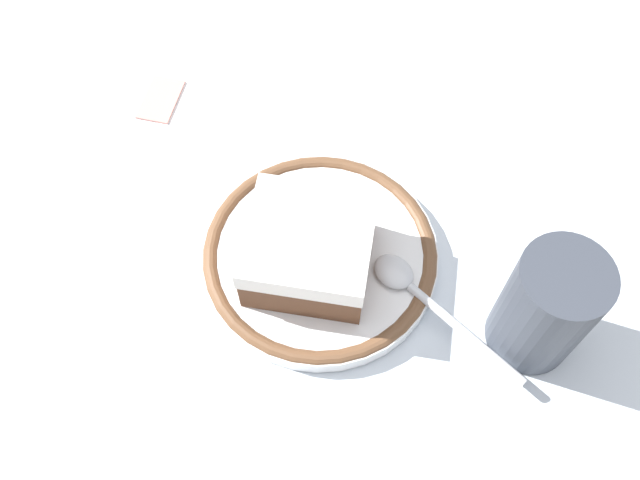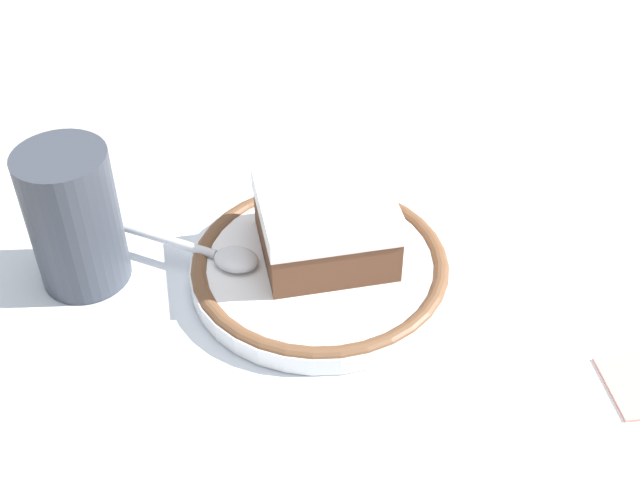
% 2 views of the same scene
% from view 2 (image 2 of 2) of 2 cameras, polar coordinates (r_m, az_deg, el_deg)
% --- Properties ---
extents(ground_plane, '(2.40, 2.40, 0.00)m').
position_cam_2_polar(ground_plane, '(0.57, -0.96, -3.87)').
color(ground_plane, '#B7B2A8').
extents(placemat, '(0.52, 0.32, 0.00)m').
position_cam_2_polar(placemat, '(0.57, -0.96, -3.81)').
color(placemat, silver).
rests_on(placemat, ground_plane).
extents(plate, '(0.18, 0.18, 0.02)m').
position_cam_2_polar(plate, '(0.57, -0.00, -1.92)').
color(plate, white).
rests_on(plate, placemat).
extents(cake_slice, '(0.11, 0.11, 0.05)m').
position_cam_2_polar(cake_slice, '(0.56, 0.38, 1.24)').
color(cake_slice, brown).
rests_on(cake_slice, plate).
extents(spoon, '(0.14, 0.06, 0.01)m').
position_cam_2_polar(spoon, '(0.58, -8.21, -0.71)').
color(spoon, silver).
rests_on(spoon, plate).
extents(cup, '(0.06, 0.06, 0.10)m').
position_cam_2_polar(cup, '(0.58, -16.79, 0.94)').
color(cup, '#383D47').
rests_on(cup, placemat).
extents(napkin, '(0.18, 0.18, 0.00)m').
position_cam_2_polar(napkin, '(0.52, 13.30, -10.10)').
color(napkin, white).
rests_on(napkin, placemat).
extents(sugar_packet, '(0.04, 0.05, 0.01)m').
position_cam_2_polar(sugar_packet, '(0.54, 21.11, -9.40)').
color(sugar_packet, '#E5998C').
rests_on(sugar_packet, placemat).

